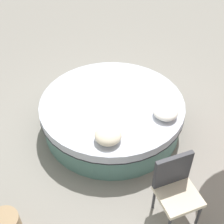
# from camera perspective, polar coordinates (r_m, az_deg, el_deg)

# --- Properties ---
(ground_plane) EXTENTS (16.00, 16.00, 0.00)m
(ground_plane) POSITION_cam_1_polar(r_m,az_deg,el_deg) (5.57, -0.00, -2.72)
(ground_plane) COLOR gray
(round_bed) EXTENTS (2.45, 2.45, 0.59)m
(round_bed) POSITION_cam_1_polar(r_m,az_deg,el_deg) (5.36, -0.00, -0.41)
(round_bed) COLOR #4C726B
(round_bed) RESTS_ON ground_plane
(throw_pillow_0) EXTENTS (0.40, 0.39, 0.19)m
(throw_pillow_0) POSITION_cam_1_polar(r_m,az_deg,el_deg) (4.46, -0.72, -4.33)
(throw_pillow_0) COLOR beige
(throw_pillow_0) RESTS_ON round_bed
(throw_pillow_1) EXTENTS (0.41, 0.39, 0.17)m
(throw_pillow_1) POSITION_cam_1_polar(r_m,az_deg,el_deg) (4.92, 9.86, 0.01)
(throw_pillow_1) COLOR white
(throw_pillow_1) RESTS_ON round_bed
(patio_chair) EXTENTS (0.67, 0.68, 0.98)m
(patio_chair) POSITION_cam_1_polar(r_m,az_deg,el_deg) (4.15, 11.66, -13.07)
(patio_chair) COLOR #333338
(patio_chair) RESTS_ON ground_plane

